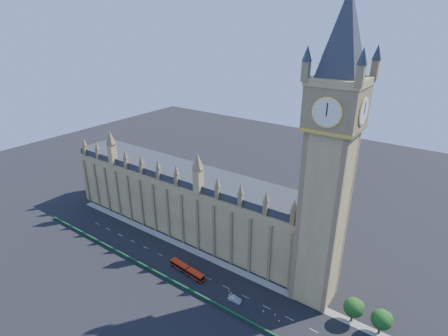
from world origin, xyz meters
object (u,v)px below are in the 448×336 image
Objects in this scene: car_white at (235,298)px; car_silver at (234,300)px; red_bus at (187,270)px; car_grey at (191,274)px.

car_silver is at bearing -168.09° from car_white.
car_silver is at bearing 0.92° from red_bus.
car_white is at bearing -88.94° from car_grey.
car_white is at bearing 7.18° from car_silver.
car_grey is at bearing 90.67° from car_white.
car_grey is (1.95, -0.00, -0.75)m from red_bus.
red_bus reaches higher than car_grey.
car_grey is 19.99m from car_white.
car_white is at bearing 2.85° from red_bus.
car_white is (-0.11, 0.75, -0.03)m from car_silver.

